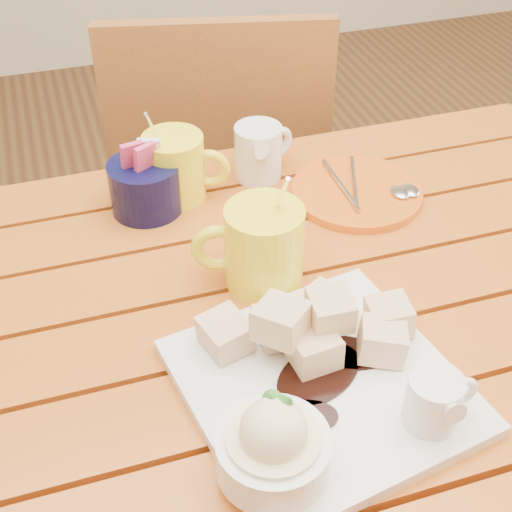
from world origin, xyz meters
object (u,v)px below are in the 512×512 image
object	(u,v)px
dessert_plate	(314,388)
orange_saucer	(358,192)
coffee_mug_left	(261,246)
chair_far	(220,180)
table	(269,371)
coffee_mug_right	(176,166)

from	to	relation	value
dessert_plate	orange_saucer	xyz separation A→B (m)	(0.21, 0.36, -0.03)
coffee_mug_left	chair_far	size ratio (longest dim) A/B	0.19
orange_saucer	table	bearing A→B (deg)	-135.80
coffee_mug_right	orange_saucer	bearing A→B (deg)	3.76
coffee_mug_right	coffee_mug_left	bearing A→B (deg)	-53.50
coffee_mug_left	orange_saucer	xyz separation A→B (m)	(0.20, 0.14, -0.05)
orange_saucer	coffee_mug_right	bearing A→B (deg)	162.04
coffee_mug_left	chair_far	distance (m)	0.68
dessert_plate	coffee_mug_left	bearing A→B (deg)	86.93
table	chair_far	world-z (taller)	chair_far
table	chair_far	bearing A→B (deg)	80.61
coffee_mug_right	dessert_plate	bearing A→B (deg)	-62.11
coffee_mug_right	orange_saucer	size ratio (longest dim) A/B	0.76
coffee_mug_right	chair_far	world-z (taller)	chair_far
dessert_plate	coffee_mug_left	xyz separation A→B (m)	(0.01, 0.22, 0.03)
coffee_mug_left	chair_far	xyz separation A→B (m)	(0.10, 0.60, -0.30)
table	orange_saucer	size ratio (longest dim) A/B	6.04
coffee_mug_left	orange_saucer	bearing A→B (deg)	49.78
chair_far	table	bearing A→B (deg)	93.50
table	coffee_mug_left	size ratio (longest dim) A/B	7.10
table	coffee_mug_right	xyz separation A→B (m)	(-0.05, 0.29, 0.16)
coffee_mug_left	dessert_plate	bearing A→B (deg)	-78.35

